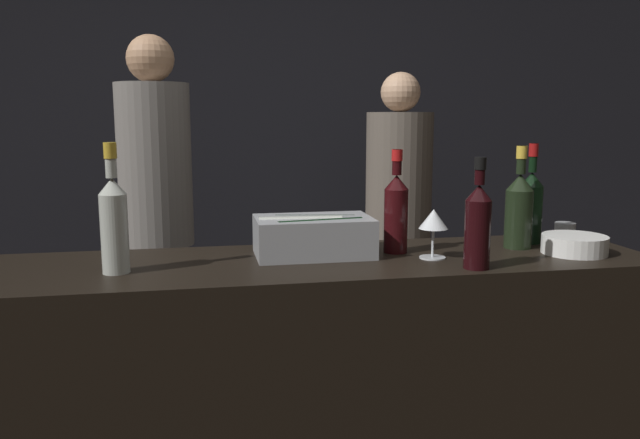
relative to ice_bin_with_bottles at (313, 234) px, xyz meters
The scene contains 13 objects.
wall_back_chalkboard 2.16m from the ice_bin_with_bottles, 89.56° to the left, with size 6.40×0.06×2.80m.
bar_counter 0.55m from the ice_bin_with_bottles, 75.38° to the right, with size 2.07×0.53×0.95m.
ice_bin_with_bottles is the anchor object (origin of this frame).
bowl_white 0.84m from the ice_bin_with_bottles, ahead, with size 0.20×0.20×0.06m.
wine_glass 0.38m from the ice_bin_with_bottles, 16.88° to the right, with size 0.09×0.09×0.15m.
candle_votive 0.98m from the ice_bin_with_bottles, ahead, with size 0.07×0.07×0.05m.
red_wine_bottle_tall 0.28m from the ice_bin_with_bottles, ahead, with size 0.08×0.08×0.33m.
red_wine_bottle_burgundy 0.78m from the ice_bin_with_bottles, ahead, with size 0.08×0.08×0.34m.
rose_wine_bottle 0.60m from the ice_bin_with_bottles, 168.69° to the right, with size 0.08×0.08×0.36m.
red_wine_bottle_black_foil 0.51m from the ice_bin_with_bottles, 30.63° to the right, with size 0.07×0.07×0.32m.
champagne_bottle 0.69m from the ice_bin_with_bottles, ahead, with size 0.09×0.09×0.34m.
person_in_hoodie 1.17m from the ice_bin_with_bottles, 117.82° to the left, with size 0.33×0.33×1.75m.
person_blond_tee 1.51m from the ice_bin_with_bottles, 61.77° to the left, with size 0.36×0.36×1.62m.
Camera 1 is at (-0.36, -1.57, 1.38)m, focal length 35.00 mm.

